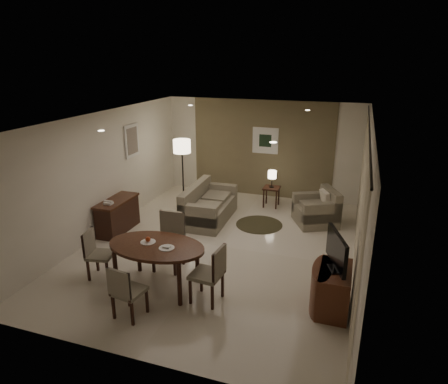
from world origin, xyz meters
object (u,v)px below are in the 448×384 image
(console_desk, at_px, (118,215))
(floor_lamp, at_px, (183,173))
(chair_near, at_px, (129,290))
(armchair, at_px, (316,207))
(chair_far, at_px, (168,243))
(chair_left, at_px, (101,254))
(chair_right, at_px, (206,274))
(side_table, at_px, (271,197))
(dining_table, at_px, (157,266))
(sofa, at_px, (209,203))
(tv_cabinet, at_px, (334,289))

(console_desk, distance_m, floor_lamp, 2.23)
(floor_lamp, bearing_deg, chair_near, -75.42)
(chair_near, bearing_deg, armchair, -108.59)
(floor_lamp, bearing_deg, chair_far, -70.52)
(chair_left, height_order, chair_right, chair_right)
(chair_left, xyz_separation_m, side_table, (2.14, 4.50, -0.18))
(chair_near, xyz_separation_m, chair_right, (0.97, 0.76, 0.04))
(console_desk, relative_size, armchair, 1.27)
(dining_table, height_order, sofa, sofa)
(sofa, xyz_separation_m, floor_lamp, (-1.03, 0.77, 0.46))
(side_table, bearing_deg, chair_near, -100.98)
(console_desk, relative_size, chair_far, 1.13)
(chair_left, bearing_deg, console_desk, 14.08)
(chair_right, height_order, armchair, chair_right)
(chair_left, height_order, side_table, chair_left)
(sofa, relative_size, floor_lamp, 1.03)
(tv_cabinet, bearing_deg, chair_near, -158.12)
(floor_lamp, bearing_deg, tv_cabinet, -40.36)
(chair_right, relative_size, floor_lamp, 0.55)
(chair_far, height_order, chair_left, chair_far)
(console_desk, bearing_deg, side_table, 41.80)
(armchair, height_order, floor_lamp, floor_lamp)
(tv_cabinet, relative_size, chair_right, 0.92)
(tv_cabinet, bearing_deg, side_table, 114.61)
(tv_cabinet, bearing_deg, chair_far, 173.90)
(tv_cabinet, height_order, chair_far, chair_far)
(chair_left, bearing_deg, sofa, -26.83)
(tv_cabinet, height_order, chair_right, chair_right)
(armchair, bearing_deg, tv_cabinet, -15.30)
(chair_left, bearing_deg, armchair, -53.02)
(chair_far, relative_size, sofa, 0.58)
(side_table, xyz_separation_m, floor_lamp, (-2.27, -0.62, 0.62))
(side_table, bearing_deg, chair_left, -115.43)
(chair_left, xyz_separation_m, armchair, (3.39, 3.70, -0.02))
(console_desk, distance_m, chair_left, 2.02)
(chair_right, bearing_deg, chair_far, -120.02)
(side_table, bearing_deg, chair_right, -90.90)
(console_desk, height_order, armchair, armchair)
(armchair, relative_size, side_table, 1.77)
(sofa, bearing_deg, tv_cabinet, -133.25)
(chair_near, bearing_deg, sofa, -79.12)
(chair_left, distance_m, floor_lamp, 3.91)
(chair_right, xyz_separation_m, floor_lamp, (-2.20, 3.97, 0.40))
(console_desk, xyz_separation_m, side_table, (2.98, 2.67, -0.11))
(chair_left, xyz_separation_m, floor_lamp, (-0.13, 3.88, 0.44))
(dining_table, xyz_separation_m, chair_right, (0.95, -0.11, 0.09))
(tv_cabinet, relative_size, chair_far, 0.85)
(chair_far, height_order, floor_lamp, floor_lamp)
(chair_near, xyz_separation_m, sofa, (-0.20, 3.96, -0.02))
(chair_left, bearing_deg, floor_lamp, -8.69)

